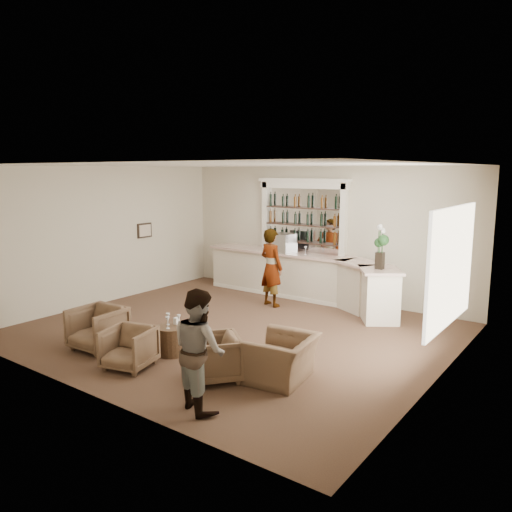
# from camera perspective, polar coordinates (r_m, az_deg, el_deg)

# --- Properties ---
(ground) EXTENTS (8.00, 8.00, 0.00)m
(ground) POSITION_cam_1_polar(r_m,az_deg,el_deg) (10.18, -2.39, -8.57)
(ground) COLOR brown
(ground) RESTS_ON ground
(room_shell) EXTENTS (8.04, 7.02, 3.32)m
(room_shell) POSITION_cam_1_polar(r_m,az_deg,el_deg) (10.17, 0.73, 4.91)
(room_shell) COLOR beige
(room_shell) RESTS_ON ground
(bar_counter) EXTENTS (5.72, 1.80, 1.14)m
(bar_counter) POSITION_cam_1_polar(r_m,az_deg,el_deg) (12.51, 5.58, -2.41)
(bar_counter) COLOR white
(bar_counter) RESTS_ON ground
(back_bar_alcove) EXTENTS (2.64, 0.25, 3.00)m
(back_bar_alcove) POSITION_cam_1_polar(r_m,az_deg,el_deg) (12.81, 5.33, 4.49)
(back_bar_alcove) COLOR white
(back_bar_alcove) RESTS_ON ground
(cocktail_table) EXTENTS (0.57, 0.57, 0.50)m
(cocktail_table) POSITION_cam_1_polar(r_m,az_deg,el_deg) (9.02, -9.57, -9.44)
(cocktail_table) COLOR brown
(cocktail_table) RESTS_ON ground
(sommelier) EXTENTS (0.77, 0.60, 1.86)m
(sommelier) POSITION_cam_1_polar(r_m,az_deg,el_deg) (11.82, 1.76, -1.31)
(sommelier) COLOR gray
(sommelier) RESTS_ON ground
(guest) EXTENTS (0.98, 0.88, 1.66)m
(guest) POSITION_cam_1_polar(r_m,az_deg,el_deg) (6.83, -6.52, -10.55)
(guest) COLOR gray
(guest) RESTS_ON ground
(armchair_left) EXTENTS (0.88, 0.91, 0.78)m
(armchair_left) POSITION_cam_1_polar(r_m,az_deg,el_deg) (9.52, -17.64, -7.87)
(armchair_left) COLOR brown
(armchair_left) RESTS_ON ground
(armchair_center) EXTENTS (0.90, 0.91, 0.68)m
(armchair_center) POSITION_cam_1_polar(r_m,az_deg,el_deg) (8.52, -14.32, -10.13)
(armchair_center) COLOR brown
(armchair_center) RESTS_ON ground
(armchair_right) EXTENTS (1.08, 1.09, 0.71)m
(armchair_right) POSITION_cam_1_polar(r_m,az_deg,el_deg) (7.85, -4.80, -11.49)
(armchair_right) COLOR brown
(armchair_right) RESTS_ON ground
(armchair_far) EXTENTS (1.07, 1.18, 0.69)m
(armchair_far) POSITION_cam_1_polar(r_m,az_deg,el_deg) (7.83, 2.95, -11.61)
(armchair_far) COLOR brown
(armchair_far) RESTS_ON ground
(espresso_machine) EXTENTS (0.60, 0.53, 0.48)m
(espresso_machine) POSITION_cam_1_polar(r_m,az_deg,el_deg) (12.69, 3.14, 1.51)
(espresso_machine) COLOR #ADADB2
(espresso_machine) RESTS_ON bar_counter
(flower_vase) EXTENTS (0.25, 0.25, 0.95)m
(flower_vase) POSITION_cam_1_polar(r_m,az_deg,el_deg) (10.79, 14.04, 1.33)
(flower_vase) COLOR black
(flower_vase) RESTS_ON bar_counter
(wine_glass_bar_left) EXTENTS (0.07, 0.07, 0.21)m
(wine_glass_bar_left) POSITION_cam_1_polar(r_m,az_deg,el_deg) (12.69, 3.56, 0.88)
(wine_glass_bar_left) COLOR white
(wine_glass_bar_left) RESTS_ON bar_counter
(wine_glass_bar_right) EXTENTS (0.07, 0.07, 0.21)m
(wine_glass_bar_right) POSITION_cam_1_polar(r_m,az_deg,el_deg) (12.41, 5.68, 0.65)
(wine_glass_bar_right) COLOR white
(wine_glass_bar_right) RESTS_ON bar_counter
(wine_glass_tbl_a) EXTENTS (0.07, 0.07, 0.21)m
(wine_glass_tbl_a) POSITION_cam_1_polar(r_m,az_deg,el_deg) (9.02, -10.03, -7.10)
(wine_glass_tbl_a) COLOR white
(wine_glass_tbl_a) RESTS_ON cocktail_table
(wine_glass_tbl_b) EXTENTS (0.07, 0.07, 0.21)m
(wine_glass_tbl_b) POSITION_cam_1_polar(r_m,az_deg,el_deg) (8.90, -8.81, -7.29)
(wine_glass_tbl_b) COLOR white
(wine_glass_tbl_b) RESTS_ON cocktail_table
(wine_glass_tbl_c) EXTENTS (0.07, 0.07, 0.21)m
(wine_glass_tbl_c) POSITION_cam_1_polar(r_m,az_deg,el_deg) (8.80, -10.06, -7.52)
(wine_glass_tbl_c) COLOR white
(wine_glass_tbl_c) RESTS_ON cocktail_table
(napkin_holder) EXTENTS (0.08, 0.08, 0.12)m
(napkin_holder) POSITION_cam_1_polar(r_m,az_deg,el_deg) (9.03, -9.07, -7.34)
(napkin_holder) COLOR white
(napkin_holder) RESTS_ON cocktail_table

